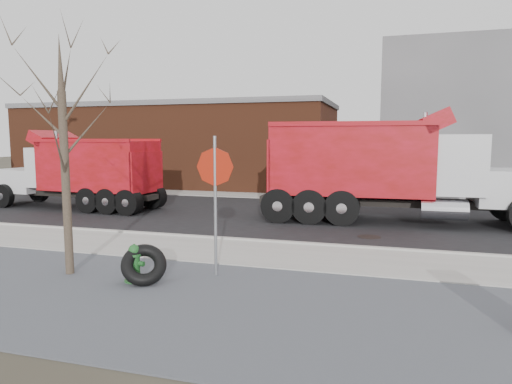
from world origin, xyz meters
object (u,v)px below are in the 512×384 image
(stop_sign, at_px, (215,183))
(truck_tire, at_px, (144,265))
(dump_truck_red_b, at_px, (81,170))
(fire_hydrant, at_px, (134,265))
(dump_truck_red_a, at_px, (389,167))

(stop_sign, bearing_deg, truck_tire, -121.81)
(truck_tire, xyz_separation_m, dump_truck_red_b, (-7.90, 8.48, 1.28))
(fire_hydrant, xyz_separation_m, truck_tire, (0.25, -0.04, 0.03))
(fire_hydrant, height_order, dump_truck_red_a, dump_truck_red_a)
(dump_truck_red_b, bearing_deg, truck_tire, 136.07)
(fire_hydrant, xyz_separation_m, dump_truck_red_b, (-7.66, 8.44, 1.31))
(truck_tire, distance_m, dump_truck_red_b, 11.66)
(fire_hydrant, distance_m, stop_sign, 2.41)
(fire_hydrant, bearing_deg, truck_tire, -4.93)
(truck_tire, bearing_deg, dump_truck_red_a, 61.56)
(truck_tire, distance_m, stop_sign, 2.26)
(dump_truck_red_b, bearing_deg, stop_sign, 143.47)
(dump_truck_red_a, relative_size, dump_truck_red_b, 1.27)
(truck_tire, xyz_separation_m, dump_truck_red_a, (4.78, 8.83, 1.60))
(fire_hydrant, xyz_separation_m, stop_sign, (1.48, 0.88, 1.69))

